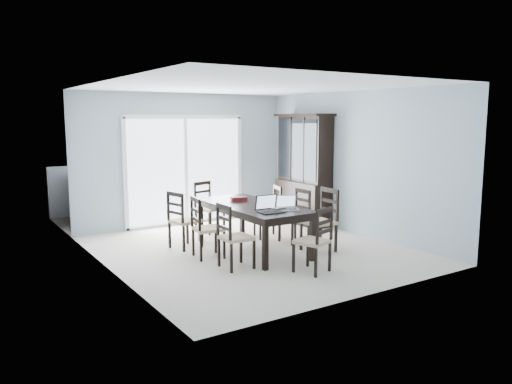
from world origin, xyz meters
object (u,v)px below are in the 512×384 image
at_px(chair_right_near, 324,213).
at_px(chair_end_far, 206,201).
at_px(chair_right_mid, 298,210).
at_px(chair_left_near, 230,229).
at_px(chair_left_mid, 202,221).
at_px(cell_phone, 284,211).
at_px(game_box, 239,199).
at_px(china_hutch, 304,170).
at_px(chair_left_far, 181,214).
at_px(laptop_dark, 271,208).
at_px(dining_table, 252,209).
at_px(laptop_silver, 288,207).
at_px(chair_right_far, 272,206).
at_px(hot_tub, 133,196).
at_px(chair_end_near, 318,233).

height_order(chair_right_near, chair_end_far, chair_right_near).
relative_size(chair_right_mid, chair_end_far, 0.96).
xyz_separation_m(chair_left_near, chair_end_far, (0.81, 2.30, 0.00)).
bearing_deg(chair_left_mid, cell_phone, 56.43).
relative_size(chair_left_mid, game_box, 4.11).
bearing_deg(chair_right_mid, china_hutch, -43.44).
xyz_separation_m(chair_left_far, game_box, (0.92, -0.29, 0.20)).
bearing_deg(cell_phone, game_box, 93.57).
height_order(laptop_dark, cell_phone, laptop_dark).
bearing_deg(china_hutch, cell_phone, -134.13).
distance_m(chair_left_near, cell_phone, 0.87).
bearing_deg(game_box, chair_left_mid, -156.39).
bearing_deg(game_box, chair_left_far, 162.54).
relative_size(dining_table, chair_left_mid, 2.02).
bearing_deg(chair_end_far, laptop_silver, 78.44).
bearing_deg(chair_right_far, dining_table, 143.42).
distance_m(laptop_silver, hot_tub, 4.31).
height_order(chair_left_near, chair_end_far, chair_end_far).
bearing_deg(china_hutch, laptop_silver, -133.24).
xyz_separation_m(chair_right_far, laptop_silver, (-0.61, -1.30, 0.24)).
relative_size(chair_right_far, chair_end_near, 1.00).
xyz_separation_m(china_hutch, chair_left_mid, (-2.89, -1.21, -0.50)).
bearing_deg(chair_right_far, chair_left_near, 145.36).
xyz_separation_m(china_hutch, cell_phone, (-1.97, -2.03, -0.32)).
bearing_deg(china_hutch, laptop_dark, -137.47).
height_order(chair_left_mid, chair_right_far, chair_left_mid).
relative_size(chair_left_far, laptop_dark, 2.94).
bearing_deg(chair_left_far, laptop_dark, 15.35).
bearing_deg(chair_left_mid, chair_left_far, -167.70).
distance_m(chair_left_mid, cell_phone, 1.25).
bearing_deg(cell_phone, chair_left_near, 174.03).
relative_size(chair_left_near, chair_left_far, 0.99).
relative_size(chair_right_near, chair_end_far, 1.07).
relative_size(chair_left_far, chair_right_near, 0.94).
bearing_deg(game_box, chair_right_near, -47.22).
bearing_deg(chair_left_far, hot_tub, 163.11).
height_order(dining_table, chair_end_far, chair_end_far).
relative_size(dining_table, chair_end_far, 2.03).
bearing_deg(chair_end_near, chair_right_far, 53.57).
height_order(chair_left_near, game_box, chair_left_near).
height_order(chair_left_mid, hot_tub, chair_left_mid).
bearing_deg(game_box, chair_right_mid, -19.79).
xyz_separation_m(dining_table, chair_left_far, (-0.92, 0.71, -0.09)).
bearing_deg(cell_phone, laptop_silver, 30.01).
bearing_deg(chair_right_far, cell_phone, 168.43).
height_order(china_hutch, chair_end_far, china_hutch).
relative_size(chair_right_near, chair_right_far, 1.09).
relative_size(china_hutch, chair_right_far, 2.06).
relative_size(china_hutch, chair_left_near, 2.04).
bearing_deg(chair_left_near, game_box, 145.08).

